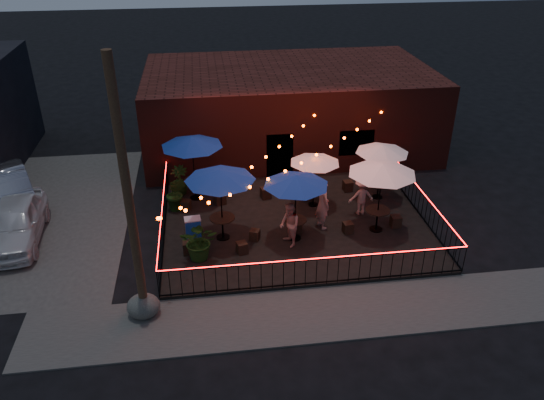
{
  "coord_description": "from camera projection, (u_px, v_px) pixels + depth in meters",
  "views": [
    {
      "loc": [
        -3.26,
        -15.42,
        10.86
      ],
      "look_at": [
        -0.97,
        1.42,
        1.49
      ],
      "focal_mm": 35.0,
      "sensor_mm": 36.0,
      "label": 1
    }
  ],
  "objects": [
    {
      "name": "bistro_chair_8",
      "position": [
        348.0,
        228.0,
        19.87
      ],
      "size": [
        0.39,
        0.39,
        0.41
      ],
      "primitive_type": "cube",
      "rotation": [
        0.0,
        0.0,
        0.13
      ],
      "color": "black",
      "rests_on": "patio"
    },
    {
      "name": "car_white",
      "position": [
        15.0,
        223.0,
        19.41
      ],
      "size": [
        2.12,
        4.59,
        1.52
      ],
      "primitive_type": "imported",
      "rotation": [
        0.0,
        0.0,
        0.07
      ],
      "color": "silver",
      "rests_on": "ground"
    },
    {
      "name": "bistro_chair_0",
      "position": [
        189.0,
        248.0,
        18.66
      ],
      "size": [
        0.4,
        0.4,
        0.47
      ],
      "primitive_type": "cube",
      "rotation": [
        0.0,
        0.0,
        0.02
      ],
      "color": "black",
      "rests_on": "patio"
    },
    {
      "name": "sidewalk",
      "position": [
        324.0,
        313.0,
        16.17
      ],
      "size": [
        18.0,
        2.5,
        0.05
      ],
      "primitive_type": "cube",
      "color": "#403E3B",
      "rests_on": "ground"
    },
    {
      "name": "car_silver",
      "position": [
        8.0,
        190.0,
        21.6
      ],
      "size": [
        3.49,
        5.02,
        1.57
      ],
      "primitive_type": "imported",
      "rotation": [
        0.0,
        0.0,
        0.43
      ],
      "color": "gray",
      "rests_on": "ground"
    },
    {
      "name": "cafe_table_2",
      "position": [
        296.0,
        181.0,
        18.46
      ],
      "size": [
        2.62,
        2.62,
        2.59
      ],
      "rotation": [
        0.0,
        0.0,
        0.12
      ],
      "color": "black",
      "rests_on": "patio"
    },
    {
      "name": "cafe_table_4",
      "position": [
        382.0,
        170.0,
        18.93
      ],
      "size": [
        2.71,
        2.71,
        2.76
      ],
      "rotation": [
        0.0,
        0.0,
        0.09
      ],
      "color": "black",
      "rests_on": "patio"
    },
    {
      "name": "fence_right",
      "position": [
        419.0,
        202.0,
        21.01
      ],
      "size": [
        0.04,
        8.0,
        1.04
      ],
      "rotation": [
        0.0,
        0.0,
        1.57
      ],
      "color": "black",
      "rests_on": "patio"
    },
    {
      "name": "cafe_table_3",
      "position": [
        315.0,
        160.0,
        20.84
      ],
      "size": [
        2.39,
        2.39,
        2.23
      ],
      "rotation": [
        0.0,
        0.0,
        0.21
      ],
      "color": "black",
      "rests_on": "patio"
    },
    {
      "name": "boulder",
      "position": [
        143.0,
        306.0,
        15.93
      ],
      "size": [
        1.03,
        0.91,
        0.74
      ],
      "primitive_type": "ellipsoid",
      "rotation": [
        0.0,
        0.0,
        -0.12
      ],
      "color": "#3F403B",
      "rests_on": "ground"
    },
    {
      "name": "bistro_chair_1",
      "position": [
        242.0,
        248.0,
        18.69
      ],
      "size": [
        0.43,
        0.43,
        0.42
      ],
      "primitive_type": "cube",
      "rotation": [
        0.0,
        0.0,
        3.4
      ],
      "color": "black",
      "rests_on": "patio"
    },
    {
      "name": "bistro_chair_5",
      "position": [
        298.0,
        227.0,
        19.89
      ],
      "size": [
        0.42,
        0.42,
        0.41
      ],
      "primitive_type": "cube",
      "rotation": [
        0.0,
        0.0,
        2.89
      ],
      "color": "black",
      "rests_on": "patio"
    },
    {
      "name": "cooler",
      "position": [
        193.0,
        227.0,
        19.53
      ],
      "size": [
        0.63,
        0.48,
        0.78
      ],
      "rotation": [
        0.0,
        0.0,
        0.09
      ],
      "color": "#1340AD",
      "rests_on": "patio"
    },
    {
      "name": "bistro_chair_11",
      "position": [
        378.0,
        182.0,
        23.17
      ],
      "size": [
        0.45,
        0.45,
        0.46
      ],
      "primitive_type": "cube",
      "rotation": [
        0.0,
        0.0,
        2.95
      ],
      "color": "black",
      "rests_on": "patio"
    },
    {
      "name": "patron_c",
      "position": [
        361.0,
        196.0,
        20.84
      ],
      "size": [
        1.02,
        0.62,
        1.55
      ],
      "primitive_type": "imported",
      "rotation": [
        0.0,
        0.0,
        3.18
      ],
      "color": "tan",
      "rests_on": "patio"
    },
    {
      "name": "ground",
      "position": [
        304.0,
        253.0,
        19.01
      ],
      "size": [
        110.0,
        110.0,
        0.0
      ],
      "primitive_type": "plane",
      "color": "black",
      "rests_on": "ground"
    },
    {
      "name": "festoon_lights",
      "position": [
        270.0,
        172.0,
        19.15
      ],
      "size": [
        10.02,
        8.72,
        1.32
      ],
      "color": "#E83400",
      "rests_on": "ground"
    },
    {
      "name": "potted_shrub_c",
      "position": [
        179.0,
        180.0,
        22.39
      ],
      "size": [
        0.87,
        0.87,
        1.26
      ],
      "primitive_type": "imported",
      "rotation": [
        0.0,
        0.0,
        -0.26
      ],
      "color": "#10360D",
      "rests_on": "patio"
    },
    {
      "name": "cafe_table_1",
      "position": [
        192.0,
        142.0,
        21.12
      ],
      "size": [
        3.05,
        3.05,
        2.77
      ],
      "rotation": [
        0.0,
        0.0,
        -0.25
      ],
      "color": "black",
      "rests_on": "patio"
    },
    {
      "name": "fence_front",
      "position": [
        316.0,
        272.0,
        16.95
      ],
      "size": [
        10.0,
        0.04,
        1.04
      ],
      "color": "black",
      "rests_on": "patio"
    },
    {
      "name": "utility_pole",
      "position": [
        129.0,
        200.0,
        14.18
      ],
      "size": [
        0.26,
        0.26,
        8.0
      ],
      "primitive_type": "cylinder",
      "color": "#3D2519",
      "rests_on": "ground"
    },
    {
      "name": "bistro_chair_4",
      "position": [
        255.0,
        235.0,
        19.44
      ],
      "size": [
        0.44,
        0.44,
        0.4
      ],
      "primitive_type": "cube",
      "rotation": [
        0.0,
        0.0,
        -0.39
      ],
      "color": "black",
      "rests_on": "patio"
    },
    {
      "name": "patio",
      "position": [
        295.0,
        223.0,
        20.71
      ],
      "size": [
        10.0,
        8.0,
        0.15
      ],
      "primitive_type": "cube",
      "color": "black",
      "rests_on": "ground"
    },
    {
      "name": "brick_building",
      "position": [
        288.0,
        108.0,
        26.83
      ],
      "size": [
        14.0,
        8.0,
        4.0
      ],
      "color": "#3B1510",
      "rests_on": "ground"
    },
    {
      "name": "bistro_chair_6",
      "position": [
        266.0,
        193.0,
        22.25
      ],
      "size": [
        0.47,
        0.47,
        0.47
      ],
      "primitive_type": "cube",
      "rotation": [
        0.0,
        0.0,
        0.21
      ],
      "color": "black",
      "rests_on": "patio"
    },
    {
      "name": "bistro_chair_2",
      "position": [
        186.0,
        205.0,
        21.36
      ],
      "size": [
        0.45,
        0.45,
        0.43
      ],
      "primitive_type": "cube",
      "rotation": [
        0.0,
        0.0,
        -0.3
      ],
      "color": "black",
      "rests_on": "patio"
    },
    {
      "name": "patron_b",
      "position": [
        290.0,
        225.0,
        18.83
      ],
      "size": [
        0.82,
        0.95,
        1.68
      ],
      "primitive_type": "imported",
      "rotation": [
        0.0,
        0.0,
        -1.32
      ],
      "color": "tan",
      "rests_on": "patio"
    },
    {
      "name": "bistro_chair_3",
      "position": [
        220.0,
        198.0,
        21.82
      ],
      "size": [
        0.52,
        0.52,
        0.5
      ],
      "primitive_type": "cube",
      "rotation": [
        0.0,
        0.0,
        3.44
      ],
      "color": "black",
      "rests_on": "patio"
    },
    {
      "name": "fence_left",
      "position": [
        164.0,
        219.0,
        19.83
      ],
      "size": [
        0.04,
        8.0,
        1.04
      ],
      "rotation": [
        0.0,
        0.0,
        1.57
      ],
      "color": "black",
      "rests_on": "patio"
    },
    {
      "name": "cafe_table_5",
      "position": [
        382.0,
        149.0,
        21.35
      ],
      "size": [
        2.32,
        2.32,
        2.4
      ],
      "rotation": [
        0.0,
        0.0,
        -0.07
      ],
      "color": "black",
      "rests_on": "patio"
    },
    {
      "name": "patron_a",
      "position": [
        322.0,
        204.0,
        19.86
      ],
      "size": [
        0.67,
        0.83,
        1.97
      ],
      "primitive_type": "imported",
      "rotation": [
        0.0,
        0.0,
        1.89
      ],
      "color": "beige",
      "rests_on": "patio"
    },
    {
      "name": "bistro_chair_9",
      "position": [
        396.0,
        221.0,
        20.24
      ],
      "size": [
        0.38,
        0.38,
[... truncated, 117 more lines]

